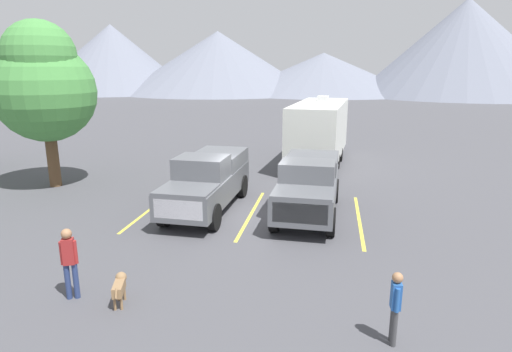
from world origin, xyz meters
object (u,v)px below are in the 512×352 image
at_px(pickup_truck_b, 309,184).
at_px(person_b, 395,303).
at_px(camper_trailer_a, 319,129).
at_px(person_a, 69,259).
at_px(pickup_truck_a, 208,180).
at_px(dog, 120,285).

xyz_separation_m(pickup_truck_b, person_b, (2.09, -7.48, -0.26)).
bearing_deg(camper_trailer_a, person_b, -82.93).
height_order(pickup_truck_b, person_a, pickup_truck_b).
xyz_separation_m(pickup_truck_b, person_a, (-5.11, -7.01, -0.14)).
xyz_separation_m(pickup_truck_a, pickup_truck_b, (3.80, 0.03, -0.00)).
bearing_deg(pickup_truck_b, person_b, -74.35).
distance_m(person_b, dog, 6.05).
xyz_separation_m(person_a, dog, (1.20, 0.01, -0.57)).
distance_m(pickup_truck_a, person_b, 9.50).
bearing_deg(person_a, pickup_truck_a, 79.35).
distance_m(pickup_truck_a, camper_trailer_a, 9.64).
relative_size(pickup_truck_a, person_b, 3.82).
relative_size(pickup_truck_b, camper_trailer_a, 0.59).
xyz_separation_m(pickup_truck_a, dog, (-0.12, -6.96, -0.71)).
distance_m(pickup_truck_b, camper_trailer_a, 8.78).
bearing_deg(dog, pickup_truck_a, 89.05).
relative_size(pickup_truck_b, dog, 6.46).
bearing_deg(camper_trailer_a, pickup_truck_a, -113.87).
bearing_deg(person_a, person_b, -3.73).
distance_m(camper_trailer_a, person_b, 16.38).
distance_m(pickup_truck_a, person_a, 7.10).
height_order(camper_trailer_a, dog, camper_trailer_a).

